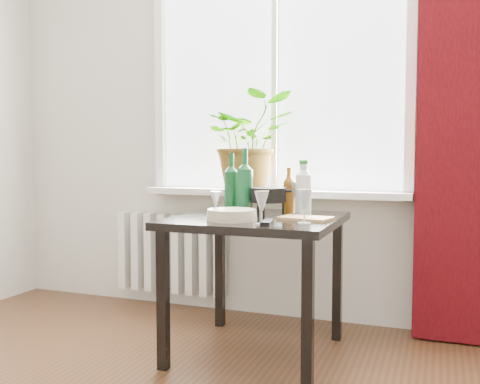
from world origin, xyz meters
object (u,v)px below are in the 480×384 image
at_px(radiator, 171,253).
at_px(wine_bottle_right, 245,181).
at_px(fondue_pot, 268,202).
at_px(wineglass_back_center, 294,197).
at_px(potted_plant, 249,141).
at_px(bottle_amber, 289,190).
at_px(plate_stack, 232,215).
at_px(tv_remote, 267,222).
at_px(cleaning_bottle, 303,187).
at_px(wineglass_front_right, 262,208).
at_px(wineglass_back_left, 232,194).
at_px(wine_bottle_left, 231,183).
at_px(wineglass_far_right, 304,206).
at_px(wineglass_front_left, 215,204).
at_px(table, 257,234).
at_px(cutting_board, 305,218).

distance_m(radiator, wine_bottle_right, 1.08).
bearing_deg(fondue_pot, wineglass_back_center, 50.03).
relative_size(radiator, potted_plant, 1.29).
distance_m(bottle_amber, plate_stack, 0.47).
bearing_deg(tv_remote, fondue_pot, 98.43).
bearing_deg(cleaning_bottle, plate_stack, -124.21).
distance_m(radiator, bottle_amber, 1.15).
relative_size(wineglass_back_center, plate_stack, 0.72).
height_order(wineglass_front_right, tv_remote, wineglass_front_right).
bearing_deg(cleaning_bottle, wineglass_back_left, 165.43).
relative_size(wine_bottle_left, wineglass_far_right, 2.03).
height_order(wine_bottle_right, wineglass_front_right, wine_bottle_right).
bearing_deg(wineglass_front_left, plate_stack, -38.04).
xyz_separation_m(wine_bottle_right, bottle_amber, (0.21, 0.15, -0.05)).
distance_m(table, wineglass_back_center, 0.33).
bearing_deg(radiator, wineglass_far_right, -35.57).
height_order(wineglass_far_right, wineglass_front_left, wineglass_far_right).
xyz_separation_m(wine_bottle_left, wine_bottle_right, (0.09, -0.04, 0.01)).
bearing_deg(radiator, potted_plant, -5.80).
height_order(wine_bottle_left, wine_bottle_right, wine_bottle_right).
xyz_separation_m(radiator, fondue_pot, (0.89, -0.55, 0.44)).
height_order(wineglass_back_left, cutting_board, wineglass_back_left).
height_order(wine_bottle_left, wineglass_front_right, wine_bottle_left).
height_order(radiator, tv_remote, tv_remote).
height_order(wineglass_back_center, wineglass_back_left, wineglass_back_left).
distance_m(table, cutting_board, 0.29).
relative_size(wineglass_back_center, wineglass_front_left, 1.33).
bearing_deg(plate_stack, cleaning_bottle, 55.79).
height_order(table, cleaning_bottle, cleaning_bottle).
relative_size(potted_plant, wine_bottle_left, 1.80).
bearing_deg(tv_remote, wine_bottle_right, 116.81).
bearing_deg(bottle_amber, radiator, 157.25).
relative_size(potted_plant, wine_bottle_right, 1.67).
distance_m(radiator, wine_bottle_left, 0.99).
relative_size(radiator, plate_stack, 3.12).
bearing_deg(bottle_amber, wineglass_far_right, -65.53).
height_order(bottle_amber, wineglass_front_right, bottle_amber).
bearing_deg(wineglass_front_right, cutting_board, 62.06).
height_order(bottle_amber, fondue_pot, bottle_amber).
distance_m(bottle_amber, wineglass_back_left, 0.39).
height_order(table, wineglass_back_left, wineglass_back_left).
xyz_separation_m(potted_plant, wineglass_front_right, (0.37, -0.87, -0.33)).
relative_size(wine_bottle_left, fondue_pot, 1.54).
distance_m(wineglass_front_right, cutting_board, 0.32).
height_order(wineglass_far_right, cutting_board, wineglass_far_right).
height_order(wine_bottle_left, tv_remote, wine_bottle_left).
bearing_deg(plate_stack, fondue_pot, 68.31).
bearing_deg(wineglass_back_left, radiator, 152.39).
distance_m(table, wine_bottle_left, 0.34).
relative_size(cleaning_bottle, wineglass_front_right, 1.88).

